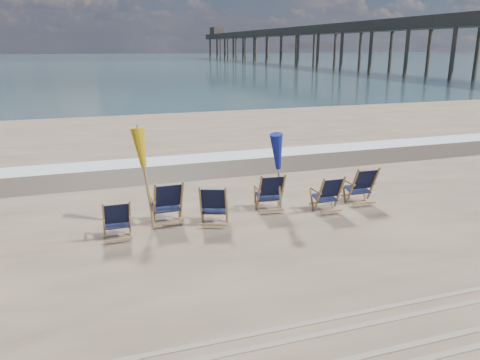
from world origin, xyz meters
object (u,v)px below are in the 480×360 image
(beach_chair_4, at_px, (340,193))
(umbrella_yellow, at_px, (145,153))
(beach_chair_5, at_px, (373,185))
(beach_chair_3, at_px, (282,192))
(umbrella_blue, at_px, (280,154))
(fishing_pier, at_px, (311,41))
(beach_chair_0, at_px, (130,219))
(beach_chair_1, at_px, (182,202))
(beach_chair_2, at_px, (226,206))

(beach_chair_4, bearing_deg, umbrella_yellow, -7.47)
(beach_chair_4, distance_m, beach_chair_5, 1.10)
(beach_chair_4, bearing_deg, beach_chair_3, -19.04)
(umbrella_blue, bearing_deg, fishing_pier, 62.71)
(beach_chair_0, relative_size, beach_chair_1, 0.86)
(beach_chair_2, xyz_separation_m, beach_chair_5, (3.90, 0.29, 0.02))
(beach_chair_4, bearing_deg, fishing_pier, -116.13)
(beach_chair_2, distance_m, beach_chair_3, 1.62)
(umbrella_blue, xyz_separation_m, fishing_pier, (37.04, 71.81, 3.21))
(beach_chair_1, bearing_deg, beach_chair_3, 179.43)
(beach_chair_4, bearing_deg, beach_chair_1, -6.39)
(beach_chair_3, bearing_deg, umbrella_blue, 19.94)
(beach_chair_2, relative_size, fishing_pier, 0.01)
(umbrella_yellow, relative_size, fishing_pier, 0.02)
(beach_chair_1, height_order, fishing_pier, fishing_pier)
(beach_chair_4, distance_m, fishing_pier, 80.66)
(beach_chair_1, height_order, beach_chair_5, beach_chair_1)
(umbrella_blue, bearing_deg, beach_chair_1, 179.93)
(fishing_pier, bearing_deg, beach_chair_3, -117.23)
(beach_chair_0, xyz_separation_m, beach_chair_1, (1.17, 0.54, 0.08))
(beach_chair_3, distance_m, fishing_pier, 80.84)
(beach_chair_0, distance_m, beach_chair_4, 4.88)
(beach_chair_0, height_order, umbrella_yellow, umbrella_yellow)
(beach_chair_5, distance_m, umbrella_blue, 2.64)
(beach_chair_1, relative_size, umbrella_yellow, 0.49)
(umbrella_blue, bearing_deg, beach_chair_5, -4.37)
(beach_chair_0, xyz_separation_m, beach_chair_4, (4.88, 0.11, 0.02))
(beach_chair_0, xyz_separation_m, fishing_pier, (40.53, 72.34, 4.20))
(beach_chair_1, bearing_deg, beach_chair_4, 172.39)
(beach_chair_3, height_order, beach_chair_5, beach_chair_5)
(beach_chair_0, relative_size, umbrella_yellow, 0.42)
(beach_chair_2, height_order, umbrella_yellow, umbrella_yellow)
(umbrella_blue, relative_size, fishing_pier, 0.01)
(fishing_pier, bearing_deg, beach_chair_2, -118.03)
(beach_chair_3, bearing_deg, beach_chair_1, 7.72)
(beach_chair_2, distance_m, beach_chair_5, 3.91)
(beach_chair_0, relative_size, beach_chair_2, 0.92)
(beach_chair_2, xyz_separation_m, beach_chair_4, (2.83, 0.06, -0.02))
(beach_chair_2, bearing_deg, beach_chair_0, 22.01)
(beach_chair_1, xyz_separation_m, beach_chair_3, (2.42, 0.02, -0.03))
(beach_chair_5, bearing_deg, beach_chair_4, 13.85)
(beach_chair_5, xyz_separation_m, umbrella_blue, (-2.46, 0.19, 0.93))
(beach_chair_0, distance_m, beach_chair_3, 3.64)
(umbrella_blue, bearing_deg, beach_chair_2, -161.51)
(beach_chair_3, distance_m, beach_chair_4, 1.36)
(beach_chair_2, bearing_deg, beach_chair_4, -158.36)
(beach_chair_3, xyz_separation_m, umbrella_blue, (-0.11, -0.02, 0.94))
(beach_chair_3, height_order, umbrella_blue, umbrella_blue)
(beach_chair_5, bearing_deg, umbrella_blue, -2.76)
(beach_chair_3, bearing_deg, umbrella_yellow, 4.57)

